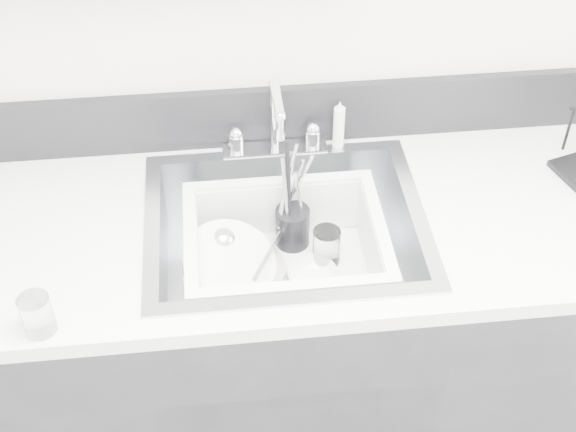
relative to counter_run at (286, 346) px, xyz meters
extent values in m
cube|color=silver|center=(0.00, 0.30, 0.84)|extent=(3.50, 0.02, 2.60)
cube|color=black|center=(0.00, 0.00, -0.02)|extent=(3.20, 0.62, 0.88)
cube|color=white|center=(0.00, 0.00, 0.44)|extent=(3.20, 0.62, 0.04)
cube|color=black|center=(0.00, 0.30, 0.54)|extent=(3.20, 0.02, 0.16)
cube|color=silver|center=(0.00, 0.25, 0.47)|extent=(0.26, 0.06, 0.02)
cylinder|color=silver|center=(-0.10, 0.25, 0.50)|extent=(0.04, 0.04, 0.05)
cylinder|color=silver|center=(0.10, 0.25, 0.50)|extent=(0.04, 0.04, 0.05)
cylinder|color=silver|center=(0.00, 0.25, 0.57)|extent=(0.02, 0.02, 0.20)
cylinder|color=silver|center=(0.00, 0.18, 0.68)|extent=(0.02, 0.15, 0.02)
cylinder|color=silver|center=(0.16, 0.25, 0.53)|extent=(0.03, 0.03, 0.14)
cylinder|color=white|center=(-0.12, -0.03, 0.32)|extent=(0.24, 0.24, 0.01)
cylinder|color=white|center=(-0.12, -0.02, 0.33)|extent=(0.23, 0.23, 0.01)
cylinder|color=white|center=(-0.13, -0.03, 0.37)|extent=(0.27, 0.26, 0.10)
cylinder|color=black|center=(0.03, 0.08, 0.36)|extent=(0.08, 0.08, 0.10)
cylinder|color=silver|center=(0.01, 0.09, 0.45)|extent=(0.01, 0.05, 0.21)
cylinder|color=silver|center=(0.04, 0.08, 0.44)|extent=(0.02, 0.04, 0.19)
cylinder|color=black|center=(0.02, 0.09, 0.47)|extent=(0.01, 0.06, 0.23)
cylinder|color=white|center=(0.10, 0.01, 0.36)|extent=(0.09, 0.09, 0.10)
cylinder|color=white|center=(-0.52, -0.26, 0.50)|extent=(0.07, 0.07, 0.09)
imported|color=white|center=(0.06, -0.05, 0.33)|extent=(0.13, 0.13, 0.04)
camera|label=1|loc=(-0.14, -1.33, 1.71)|focal=50.00mm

